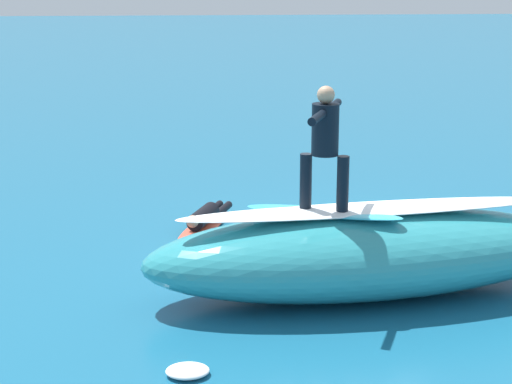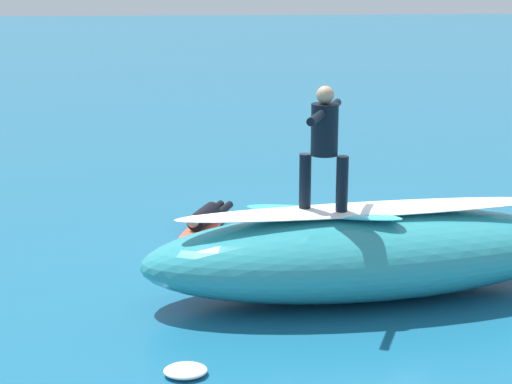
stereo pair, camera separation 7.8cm
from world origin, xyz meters
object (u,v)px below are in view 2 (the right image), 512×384
surfboard_riding (323,212)px  surfer_riding (324,139)px  surfboard_paddling (204,227)px  surfer_paddling (206,215)px

surfboard_riding → surfer_riding: surfer_riding is taller
surfer_riding → surfboard_paddling: 4.35m
surfboard_riding → surfer_riding: (-0.00, 0.00, 1.03)m
surfboard_riding → surfer_riding: 1.03m
surfboard_paddling → surfboard_riding: bearing=46.7°
surfboard_riding → surfer_paddling: (1.58, -3.48, -1.03)m
surfboard_riding → surfer_paddling: size_ratio=1.27×
surfer_paddling → surfboard_riding: bearing=45.2°
surfboard_riding → surfboard_paddling: bearing=-43.4°
surfboard_paddling → surfer_paddling: (-0.05, -0.13, 0.17)m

